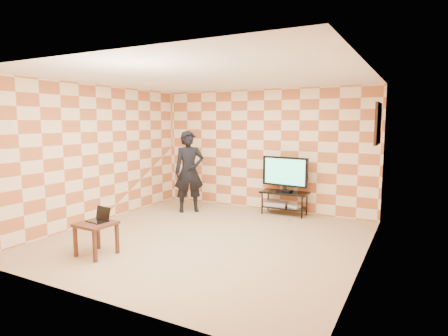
{
  "coord_description": "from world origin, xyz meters",
  "views": [
    {
      "loc": [
        3.15,
        -5.35,
        2.0
      ],
      "look_at": [
        0.0,
        0.6,
        1.15
      ],
      "focal_mm": 30.0,
      "sensor_mm": 36.0,
      "label": 1
    }
  ],
  "objects_px": {
    "tv": "(285,172)",
    "tv_stand": "(284,198)",
    "person": "(189,172)",
    "side_table": "(96,228)"
  },
  "relations": [
    {
      "from": "person",
      "to": "tv_stand",
      "type": "bearing_deg",
      "value": -21.34
    },
    {
      "from": "tv_stand",
      "to": "person",
      "type": "height_order",
      "value": "person"
    },
    {
      "from": "side_table",
      "to": "tv",
      "type": "bearing_deg",
      "value": 65.52
    },
    {
      "from": "tv_stand",
      "to": "tv",
      "type": "bearing_deg",
      "value": -82.99
    },
    {
      "from": "tv",
      "to": "person",
      "type": "bearing_deg",
      "value": -159.73
    },
    {
      "from": "tv",
      "to": "tv_stand",
      "type": "bearing_deg",
      "value": 97.01
    },
    {
      "from": "tv_stand",
      "to": "tv",
      "type": "xyz_separation_m",
      "value": [
        0.0,
        -0.0,
        0.55
      ]
    },
    {
      "from": "tv_stand",
      "to": "side_table",
      "type": "height_order",
      "value": "same"
    },
    {
      "from": "tv_stand",
      "to": "side_table",
      "type": "relative_size",
      "value": 1.91
    },
    {
      "from": "side_table",
      "to": "person",
      "type": "height_order",
      "value": "person"
    }
  ]
}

